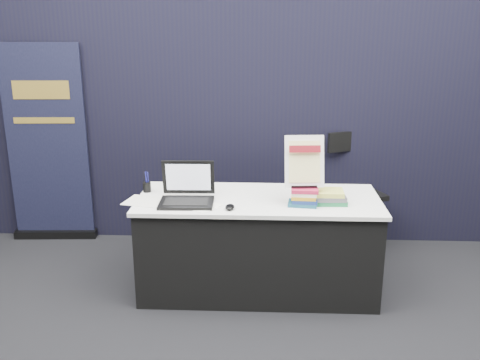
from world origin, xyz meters
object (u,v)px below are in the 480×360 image
Objects in this scene: info_sign at (304,162)px; pullup_banner at (49,156)px; display_table at (258,244)px; laptop at (187,193)px; book_stack_tall at (303,196)px; stacking_chair at (351,187)px; book_stack_short at (329,197)px.

info_sign is 0.21× the size of pullup_banner.
display_table is 2.22m from pullup_banner.
pullup_banner reaches higher than laptop.
display_table is at bearing 156.26° from book_stack_tall.
laptop is at bearing -169.06° from stacking_chair.
book_stack_tall is (0.84, -0.02, -0.00)m from laptop.
laptop is 1.79m from pullup_banner.
info_sign is at bearing -1.24° from laptop.
info_sign is (0.84, 0.01, 0.24)m from laptop.
laptop is 0.21× the size of pullup_banner.
book_stack_tall is 0.19× the size of stacking_chair.
pullup_banner is at bearing 156.83° from book_stack_short.
stacking_chair is (2.78, -0.11, -0.23)m from pullup_banner.
info_sign is at bearing 90.00° from book_stack_tall.
laptop reaches higher than display_table.
info_sign is (0.32, -0.11, 0.68)m from display_table.
laptop is 1.02m from book_stack_short.
display_table is 4.59× the size of laptop.
info_sign is 1.17m from stacking_chair.
book_stack_short is (0.50, -0.11, 0.42)m from display_table.
book_stack_short is at bearing -3.00° from info_sign.
book_stack_short is 0.32m from info_sign.
book_stack_tall is at bearing -28.63° from pullup_banner.
book_stack_tall reaches higher than book_stack_short.
stacking_chair reaches higher than display_table.
info_sign is 0.36× the size of stacking_chair.
display_table is at bearing -28.92° from pullup_banner.
book_stack_tall is 2.53m from pullup_banner.
book_stack_short is 0.23× the size of stacking_chair.
book_stack_short is at bearing -26.26° from pullup_banner.
book_stack_tall is 1.12m from stacking_chair.
stacking_chair reaches higher than book_stack_tall.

